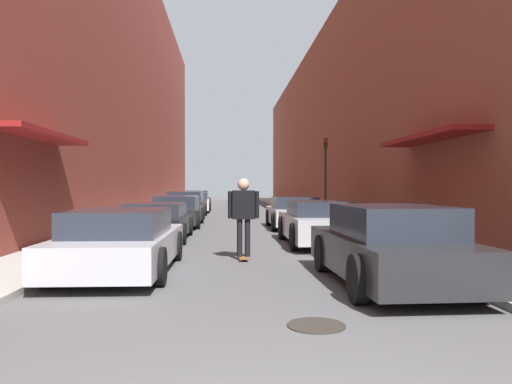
{
  "coord_description": "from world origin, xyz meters",
  "views": [
    {
      "loc": [
        -0.31,
        -2.49,
        1.67
      ],
      "look_at": [
        0.51,
        11.49,
        1.5
      ],
      "focal_mm": 35.0,
      "sensor_mm": 36.0,
      "label": 1
    }
  ],
  "objects_px": {
    "traffic_light": "(325,170)",
    "parked_car_left_4": "(194,203)",
    "parked_car_right_2": "(294,213)",
    "skateboarder": "(244,210)",
    "parked_car_right_1": "(318,223)",
    "parked_car_left_2": "(178,211)",
    "parked_car_left_1": "(157,222)",
    "parked_car_left_0": "(121,242)",
    "parked_car_right_0": "(389,246)",
    "parked_car_left_5": "(197,200)",
    "parked_car_left_3": "(186,205)",
    "manhole_cover": "(316,325)"
  },
  "relations": [
    {
      "from": "parked_car_left_2",
      "to": "parked_car_left_5",
      "type": "bearing_deg",
      "value": 90.55
    },
    {
      "from": "parked_car_left_3",
      "to": "traffic_light",
      "type": "xyz_separation_m",
      "value": [
        6.51,
        -4.69,
        1.7
      ]
    },
    {
      "from": "parked_car_left_2",
      "to": "traffic_light",
      "type": "relative_size",
      "value": 1.29
    },
    {
      "from": "parked_car_left_3",
      "to": "parked_car_right_1",
      "type": "xyz_separation_m",
      "value": [
        4.74,
        -12.44,
        -0.04
      ]
    },
    {
      "from": "parked_car_left_3",
      "to": "manhole_cover",
      "type": "relative_size",
      "value": 6.53
    },
    {
      "from": "parked_car_left_2",
      "to": "parked_car_left_3",
      "type": "relative_size",
      "value": 1.03
    },
    {
      "from": "parked_car_left_3",
      "to": "parked_car_left_5",
      "type": "bearing_deg",
      "value": 90.2
    },
    {
      "from": "parked_car_left_3",
      "to": "parked_car_right_2",
      "type": "distance_m",
      "value": 8.51
    },
    {
      "from": "parked_car_left_2",
      "to": "parked_car_right_0",
      "type": "bearing_deg",
      "value": -69.15
    },
    {
      "from": "parked_car_right_0",
      "to": "manhole_cover",
      "type": "distance_m",
      "value": 2.97
    },
    {
      "from": "parked_car_right_0",
      "to": "parked_car_right_1",
      "type": "bearing_deg",
      "value": 91.42
    },
    {
      "from": "parked_car_left_4",
      "to": "parked_car_right_1",
      "type": "height_order",
      "value": "parked_car_right_1"
    },
    {
      "from": "parked_car_left_2",
      "to": "traffic_light",
      "type": "xyz_separation_m",
      "value": [
        6.39,
        1.07,
        1.75
      ]
    },
    {
      "from": "parked_car_left_2",
      "to": "parked_car_left_3",
      "type": "bearing_deg",
      "value": 91.21
    },
    {
      "from": "parked_car_left_5",
      "to": "parked_car_right_0",
      "type": "distance_m",
      "value": 29.44
    },
    {
      "from": "parked_car_left_2",
      "to": "manhole_cover",
      "type": "relative_size",
      "value": 6.72
    },
    {
      "from": "parked_car_left_2",
      "to": "parked_car_right_1",
      "type": "bearing_deg",
      "value": -55.34
    },
    {
      "from": "skateboarder",
      "to": "manhole_cover",
      "type": "height_order",
      "value": "skateboarder"
    },
    {
      "from": "parked_car_right_2",
      "to": "parked_car_right_1",
      "type": "bearing_deg",
      "value": -90.49
    },
    {
      "from": "parked_car_left_0",
      "to": "traffic_light",
      "type": "relative_size",
      "value": 1.28
    },
    {
      "from": "parked_car_left_2",
      "to": "traffic_light",
      "type": "bearing_deg",
      "value": 9.52
    },
    {
      "from": "parked_car_right_2",
      "to": "manhole_cover",
      "type": "relative_size",
      "value": 5.78
    },
    {
      "from": "parked_car_left_2",
      "to": "skateboarder",
      "type": "xyz_separation_m",
      "value": [
        2.41,
        -9.49,
        0.52
      ]
    },
    {
      "from": "parked_car_left_4",
      "to": "parked_car_left_0",
      "type": "bearing_deg",
      "value": -89.91
    },
    {
      "from": "parked_car_left_5",
      "to": "traffic_light",
      "type": "bearing_deg",
      "value": -67.04
    },
    {
      "from": "skateboarder",
      "to": "parked_car_right_1",
      "type": "bearing_deg",
      "value": 51.8
    },
    {
      "from": "parked_car_left_1",
      "to": "parked_car_right_2",
      "type": "height_order",
      "value": "parked_car_right_2"
    },
    {
      "from": "parked_car_left_0",
      "to": "parked_car_left_2",
      "type": "height_order",
      "value": "parked_car_left_2"
    },
    {
      "from": "parked_car_left_0",
      "to": "parked_car_right_1",
      "type": "height_order",
      "value": "parked_car_right_1"
    },
    {
      "from": "parked_car_left_0",
      "to": "parked_car_right_0",
      "type": "distance_m",
      "value": 5.01
    },
    {
      "from": "parked_car_right_2",
      "to": "skateboarder",
      "type": "distance_m",
      "value": 8.54
    },
    {
      "from": "parked_car_left_4",
      "to": "parked_car_right_1",
      "type": "distance_m",
      "value": 18.19
    },
    {
      "from": "parked_car_left_0",
      "to": "parked_car_right_2",
      "type": "height_order",
      "value": "parked_car_right_2"
    },
    {
      "from": "parked_car_left_2",
      "to": "parked_car_left_5",
      "type": "relative_size",
      "value": 1.02
    },
    {
      "from": "parked_car_left_1",
      "to": "parked_car_right_1",
      "type": "bearing_deg",
      "value": -16.87
    },
    {
      "from": "parked_car_left_2",
      "to": "parked_car_left_4",
      "type": "height_order",
      "value": "parked_car_left_2"
    },
    {
      "from": "parked_car_left_1",
      "to": "parked_car_left_5",
      "type": "distance_m",
      "value": 21.76
    },
    {
      "from": "traffic_light",
      "to": "parked_car_left_4",
      "type": "bearing_deg",
      "value": 123.2
    },
    {
      "from": "parked_car_right_2",
      "to": "skateboarder",
      "type": "height_order",
      "value": "skateboarder"
    },
    {
      "from": "parked_car_left_4",
      "to": "skateboarder",
      "type": "bearing_deg",
      "value": -83.15
    },
    {
      "from": "parked_car_right_0",
      "to": "parked_car_right_2",
      "type": "relative_size",
      "value": 1.09
    },
    {
      "from": "skateboarder",
      "to": "traffic_light",
      "type": "xyz_separation_m",
      "value": [
        3.98,
        10.56,
        1.23
      ]
    },
    {
      "from": "parked_car_left_5",
      "to": "manhole_cover",
      "type": "height_order",
      "value": "parked_car_left_5"
    },
    {
      "from": "parked_car_left_0",
      "to": "parked_car_left_3",
      "type": "bearing_deg",
      "value": 90.39
    },
    {
      "from": "parked_car_left_1",
      "to": "parked_car_left_2",
      "type": "height_order",
      "value": "parked_car_left_2"
    },
    {
      "from": "parked_car_left_2",
      "to": "parked_car_right_1",
      "type": "xyz_separation_m",
      "value": [
        4.62,
        -6.68,
        0.0
      ]
    },
    {
      "from": "parked_car_right_1",
      "to": "skateboarder",
      "type": "height_order",
      "value": "skateboarder"
    },
    {
      "from": "manhole_cover",
      "to": "parked_car_right_1",
      "type": "bearing_deg",
      "value": 79.45
    },
    {
      "from": "parked_car_right_2",
      "to": "traffic_light",
      "type": "xyz_separation_m",
      "value": [
        1.72,
        2.35,
        1.76
      ]
    },
    {
      "from": "parked_car_left_3",
      "to": "manhole_cover",
      "type": "height_order",
      "value": "parked_car_left_3"
    }
  ]
}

